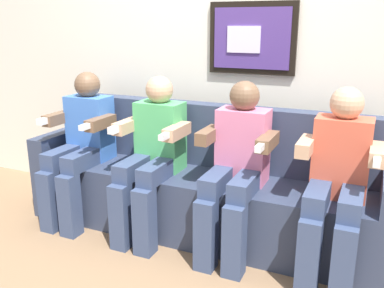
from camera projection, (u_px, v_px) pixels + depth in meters
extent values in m
plane|color=#8C6B4C|center=(183.00, 251.00, 2.77)|extent=(6.46, 6.46, 0.00)
cube|color=silver|center=(226.00, 45.00, 3.08)|extent=(4.97, 0.05, 2.60)
cube|color=black|center=(252.00, 38.00, 2.95)|extent=(0.63, 0.03, 0.50)
cube|color=#4C337F|center=(252.00, 38.00, 2.94)|extent=(0.55, 0.02, 0.42)
cube|color=silver|center=(244.00, 39.00, 2.95)|extent=(0.24, 0.02, 0.18)
cube|color=#333D56|center=(200.00, 203.00, 2.97)|extent=(2.29, 0.58, 0.45)
cube|color=#333D56|center=(212.00, 135.00, 3.03)|extent=(2.29, 0.14, 0.45)
cube|color=#333D56|center=(64.00, 169.00, 3.42)|extent=(0.14, 0.58, 0.62)
cube|color=#3F72CC|center=(90.00, 127.00, 3.19)|extent=(0.32, 0.20, 0.48)
sphere|color=brown|center=(87.00, 85.00, 3.10)|extent=(0.19, 0.19, 0.19)
cube|color=#38476B|center=(65.00, 156.00, 3.10)|extent=(0.12, 0.40, 0.12)
cube|color=#38476B|center=(85.00, 159.00, 3.02)|extent=(0.12, 0.40, 0.12)
cube|color=#38476B|center=(50.00, 201.00, 3.00)|extent=(0.12, 0.12, 0.45)
cube|color=#38476B|center=(70.00, 206.00, 2.93)|extent=(0.12, 0.12, 0.45)
cube|color=brown|center=(59.00, 118.00, 3.13)|extent=(0.08, 0.28, 0.08)
cube|color=brown|center=(101.00, 123.00, 2.98)|extent=(0.08, 0.28, 0.08)
cube|color=white|center=(87.00, 126.00, 2.84)|extent=(0.04, 0.13, 0.04)
cube|color=white|center=(43.00, 121.00, 2.99)|extent=(0.04, 0.10, 0.04)
cube|color=#4CB266|center=(160.00, 136.00, 2.95)|extent=(0.32, 0.20, 0.48)
sphere|color=tan|center=(159.00, 90.00, 2.86)|extent=(0.19, 0.19, 0.19)
cube|color=#38476B|center=(135.00, 167.00, 2.86)|extent=(0.12, 0.40, 0.12)
cube|color=#38476B|center=(159.00, 170.00, 2.79)|extent=(0.12, 0.40, 0.12)
cube|color=#38476B|center=(121.00, 217.00, 2.76)|extent=(0.12, 0.12, 0.45)
cube|color=#38476B|center=(145.00, 222.00, 2.69)|extent=(0.12, 0.12, 0.45)
cube|color=tan|center=(128.00, 126.00, 2.89)|extent=(0.08, 0.28, 0.08)
cube|color=tan|center=(177.00, 131.00, 2.74)|extent=(0.08, 0.28, 0.08)
cube|color=white|center=(166.00, 136.00, 2.60)|extent=(0.04, 0.13, 0.04)
cube|color=white|center=(114.00, 130.00, 2.75)|extent=(0.04, 0.10, 0.04)
cube|color=pink|center=(243.00, 146.00, 2.71)|extent=(0.32, 0.20, 0.48)
sphere|color=brown|center=(245.00, 96.00, 2.62)|extent=(0.19, 0.19, 0.19)
cube|color=#38476B|center=(218.00, 180.00, 2.62)|extent=(0.12, 0.40, 0.12)
cube|color=#38476B|center=(246.00, 184.00, 2.55)|extent=(0.12, 0.40, 0.12)
cube|color=#38476B|center=(206.00, 235.00, 2.52)|extent=(0.12, 0.12, 0.45)
cube|color=#38476B|center=(234.00, 241.00, 2.45)|extent=(0.12, 0.12, 0.45)
cube|color=brown|center=(209.00, 135.00, 2.66)|extent=(0.08, 0.28, 0.08)
cube|color=brown|center=(268.00, 142.00, 2.51)|extent=(0.08, 0.28, 0.08)
cube|color=white|center=(261.00, 147.00, 2.36)|extent=(0.04, 0.13, 0.04)
cube|color=#D8593F|center=(341.00, 158.00, 2.47)|extent=(0.32, 0.20, 0.48)
sphere|color=tan|center=(347.00, 103.00, 2.38)|extent=(0.19, 0.19, 0.19)
cube|color=#38476B|center=(318.00, 196.00, 2.38)|extent=(0.12, 0.40, 0.12)
cube|color=#38476B|center=(352.00, 201.00, 2.31)|extent=(0.12, 0.40, 0.12)
cube|color=#38476B|center=(308.00, 257.00, 2.28)|extent=(0.12, 0.12, 0.45)
cube|color=#38476B|center=(343.00, 265.00, 2.21)|extent=(0.12, 0.12, 0.45)
cube|color=tan|center=(306.00, 146.00, 2.42)|extent=(0.08, 0.28, 0.08)
cube|color=tan|center=(377.00, 154.00, 2.27)|extent=(0.08, 0.28, 0.08)
cube|color=white|center=(377.00, 161.00, 2.12)|extent=(0.04, 0.13, 0.04)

